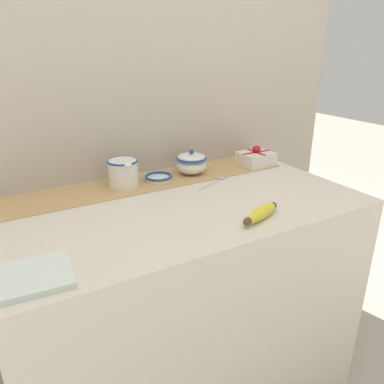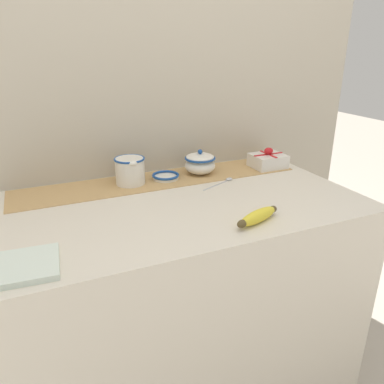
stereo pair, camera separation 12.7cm
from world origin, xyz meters
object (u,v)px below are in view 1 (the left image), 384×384
(banana, at_px, (261,213))
(napkin_stack, at_px, (36,276))
(sugar_bowl, at_px, (192,163))
(spoon, at_px, (220,179))
(gift_box, at_px, (256,158))
(small_dish, at_px, (159,177))
(cream_pitcher, at_px, (123,172))

(banana, xyz_separation_m, napkin_stack, (-0.67, 0.01, -0.01))
(sugar_bowl, xyz_separation_m, spoon, (0.06, -0.12, -0.05))
(napkin_stack, xyz_separation_m, gift_box, (1.02, 0.45, 0.03))
(napkin_stack, relative_size, gift_box, 1.10)
(small_dish, bearing_deg, banana, -75.69)
(sugar_bowl, relative_size, banana, 0.70)
(sugar_bowl, distance_m, spoon, 0.15)
(spoon, xyz_separation_m, napkin_stack, (-0.77, -0.36, 0.00))
(cream_pitcher, bearing_deg, small_dish, -1.36)
(cream_pitcher, distance_m, spoon, 0.39)
(sugar_bowl, height_order, small_dish, sugar_bowl)
(napkin_stack, bearing_deg, gift_box, 23.56)
(small_dish, height_order, napkin_stack, small_dish)
(banana, relative_size, napkin_stack, 1.14)
(small_dish, relative_size, gift_box, 0.76)
(small_dish, bearing_deg, sugar_bowl, 0.92)
(sugar_bowl, height_order, gift_box, sugar_bowl)
(sugar_bowl, distance_m, gift_box, 0.32)
(sugar_bowl, relative_size, napkin_stack, 0.80)
(cream_pitcher, xyz_separation_m, gift_box, (0.62, -0.04, -0.03))
(cream_pitcher, height_order, spoon, cream_pitcher)
(gift_box, bearing_deg, banana, -127.48)
(spoon, bearing_deg, cream_pitcher, 137.22)
(sugar_bowl, bearing_deg, banana, -93.63)
(banana, relative_size, gift_box, 1.26)
(napkin_stack, bearing_deg, sugar_bowl, 34.51)
(small_dish, relative_size, spoon, 0.67)
(napkin_stack, bearing_deg, spoon, 25.16)
(small_dish, xyz_separation_m, banana, (0.13, -0.49, 0.01))
(cream_pitcher, relative_size, gift_box, 0.95)
(banana, height_order, gift_box, gift_box)
(banana, bearing_deg, small_dish, 104.31)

